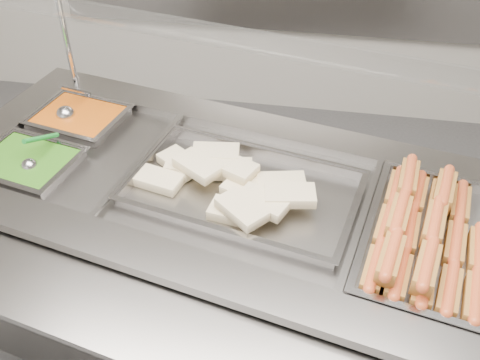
% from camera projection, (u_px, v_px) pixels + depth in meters
% --- Properties ---
extents(steam_counter, '(2.10, 1.27, 0.94)m').
position_uv_depth(steam_counter, '(227.00, 276.00, 2.04)').
color(steam_counter, gray).
rests_on(steam_counter, ground).
extents(tray_rail, '(1.89, 0.77, 0.05)m').
position_uv_depth(tray_rail, '(144.00, 319.00, 1.39)').
color(tray_rail, gray).
rests_on(tray_rail, steam_counter).
extents(sneeze_guard, '(1.75, 0.67, 0.46)m').
position_uv_depth(sneeze_guard, '(252.00, 44.00, 1.65)').
color(sneeze_guard, silver).
rests_on(sneeze_guard, steam_counter).
extents(pan_hotdogs, '(0.47, 0.64, 0.10)m').
position_uv_depth(pan_hotdogs, '(429.00, 246.00, 1.58)').
color(pan_hotdogs, gray).
rests_on(pan_hotdogs, steam_counter).
extents(pan_wraps, '(0.78, 0.56, 0.07)m').
position_uv_depth(pan_wraps, '(243.00, 193.00, 1.73)').
color(pan_wraps, gray).
rests_on(pan_wraps, steam_counter).
extents(pan_beans, '(0.36, 0.31, 0.10)m').
position_uv_depth(pan_beans, '(81.00, 125.00, 2.06)').
color(pan_beans, gray).
rests_on(pan_beans, steam_counter).
extents(pan_peas, '(0.36, 0.31, 0.10)m').
position_uv_depth(pan_peas, '(29.00, 170.00, 1.85)').
color(pan_peas, gray).
rests_on(pan_peas, steam_counter).
extents(hotdogs_in_buns, '(0.38, 0.59, 0.12)m').
position_uv_depth(hotdogs_in_buns, '(424.00, 235.00, 1.55)').
color(hotdogs_in_buns, '#90601E').
rests_on(hotdogs_in_buns, pan_hotdogs).
extents(tortilla_wraps, '(0.61, 0.40, 0.07)m').
position_uv_depth(tortilla_wraps, '(228.00, 180.00, 1.73)').
color(tortilla_wraps, '#CAB088').
rests_on(tortilla_wraps, pan_wraps).
extents(ladle, '(0.08, 0.20, 0.16)m').
position_uv_depth(ladle, '(67.00, 113.00, 2.03)').
color(ladle, '#B2B2B7').
rests_on(ladle, pan_beans).
extents(serving_spoon, '(0.07, 0.19, 0.14)m').
position_uv_depth(serving_spoon, '(32.00, 161.00, 1.80)').
color(serving_spoon, '#B2B2B7').
rests_on(serving_spoon, pan_peas).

